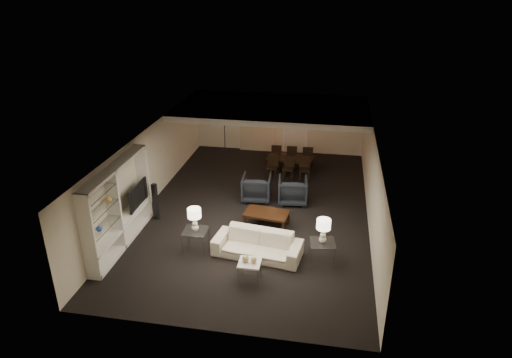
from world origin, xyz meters
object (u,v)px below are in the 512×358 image
at_px(coffee_table, 267,219).
at_px(marble_table, 250,271).
at_px(pendant_light, 280,121).
at_px(armchair_left, 257,188).
at_px(chair_nl, 272,167).
at_px(dining_table, 290,165).
at_px(chair_fl, 277,154).
at_px(armchair_right, 293,190).
at_px(side_table_right, 322,252).
at_px(chair_nr, 305,169).
at_px(floor_lamp, 225,132).
at_px(floor_speaker, 155,202).
at_px(vase_amber, 108,199).
at_px(table_lamp_left, 195,220).
at_px(television, 134,195).
at_px(table_lamp_right, 323,231).
at_px(chair_fr, 307,156).
at_px(chair_nm, 288,168).
at_px(side_table_left, 196,240).
at_px(vase_blue, 99,228).
at_px(chair_fm, 292,155).
at_px(sofa, 257,245).

bearing_deg(coffee_table, marble_table, -90.00).
relative_size(pendant_light, armchair_left, 0.54).
bearing_deg(chair_nl, dining_table, 54.28).
distance_m(marble_table, chair_fl, 7.55).
xyz_separation_m(armchair_right, chair_nl, (-0.95, 1.84, 0.01)).
distance_m(side_table_right, chair_nr, 5.21).
height_order(armchair_left, chair_nl, chair_nl).
bearing_deg(floor_lamp, floor_speaker, -95.83).
bearing_deg(vase_amber, marble_table, -8.42).
bearing_deg(table_lamp_left, armchair_right, 55.12).
height_order(armchair_left, side_table_right, armchair_left).
bearing_deg(floor_speaker, pendant_light, 66.42).
bearing_deg(television, floor_lamp, -8.32).
xyz_separation_m(coffee_table, table_lamp_left, (-1.70, -1.60, 0.70)).
xyz_separation_m(table_lamp_right, vase_amber, (-5.49, -0.54, 0.71)).
xyz_separation_m(armchair_left, vase_amber, (-3.19, -3.84, 1.21)).
distance_m(marble_table, chair_fr, 7.59).
xyz_separation_m(coffee_table, vase_amber, (-3.79, -2.14, 1.42)).
distance_m(floor_speaker, chair_nm, 5.20).
relative_size(armchair_left, vase_amber, 5.56).
distance_m(pendant_light, side_table_left, 6.43).
bearing_deg(dining_table, side_table_left, -101.07).
distance_m(pendant_light, chair_fr, 1.85).
distance_m(pendant_light, chair_nl, 1.73).
xyz_separation_m(vase_blue, chair_nr, (4.65, 6.32, -0.70)).
bearing_deg(chair_fm, chair_fr, 177.11).
bearing_deg(sofa, floor_speaker, 164.84).
bearing_deg(armchair_left, chair_fl, -98.30).
xyz_separation_m(television, chair_fl, (3.42, 5.59, -0.64)).
bearing_deg(floor_lamp, side_table_left, -82.21).
relative_size(side_table_right, floor_speaker, 0.54).
bearing_deg(chair_fl, dining_table, 130.02).
height_order(chair_nl, chair_fm, same).
bearing_deg(side_table_right, table_lamp_right, 0.00).
height_order(pendant_light, chair_nm, pendant_light).
bearing_deg(chair_fm, floor_lamp, -26.10).
bearing_deg(television, armchair_right, -60.68).
xyz_separation_m(vase_amber, chair_nl, (3.45, 5.68, -1.20)).
distance_m(side_table_left, vase_amber, 2.55).
relative_size(vase_amber, floor_lamp, 0.10).
height_order(marble_table, vase_blue, vase_blue).
distance_m(armchair_right, side_table_left, 4.02).
bearing_deg(pendant_light, floor_speaker, -125.02).
bearing_deg(armchair_left, floor_speaker, 29.86).
relative_size(side_table_left, vase_blue, 3.75).
bearing_deg(vase_amber, table_lamp_right, 5.59).
xyz_separation_m(table_lamp_left, table_lamp_right, (3.40, 0.00, 0.00)).
relative_size(floor_speaker, chair_nl, 1.34).
distance_m(table_lamp_right, chair_fl, 6.77).
height_order(armchair_right, chair_nr, chair_nr).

